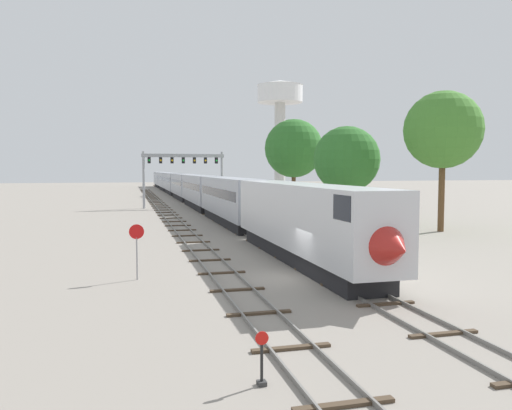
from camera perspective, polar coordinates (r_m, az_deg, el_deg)
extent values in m
plane|color=gray|center=(26.90, 4.35, -8.19)|extent=(400.00, 400.00, 0.00)
cube|color=slate|center=(85.62, -7.84, 0.25)|extent=(0.07, 200.00, 0.16)
cube|color=slate|center=(85.80, -6.88, 0.27)|extent=(0.07, 200.00, 0.16)
cube|color=#473828|center=(19.06, 20.35, -13.44)|extent=(2.60, 0.24, 0.10)
cube|color=#473828|center=(22.32, 14.39, -10.73)|extent=(2.60, 0.24, 0.10)
cube|color=#473828|center=(25.79, 10.06, -8.66)|extent=(2.60, 0.24, 0.10)
cube|color=#473828|center=(29.40, 6.81, -7.05)|extent=(2.60, 0.24, 0.10)
cube|color=#473828|center=(33.10, 4.29, -5.78)|extent=(2.60, 0.24, 0.10)
cube|color=#473828|center=(36.86, 2.29, -4.77)|extent=(2.60, 0.24, 0.10)
cube|color=#473828|center=(40.66, 0.66, -3.93)|extent=(2.60, 0.24, 0.10)
cube|color=#473828|center=(44.50, -0.68, -3.24)|extent=(2.60, 0.24, 0.10)
cube|color=#473828|center=(48.37, -1.80, -2.66)|extent=(2.60, 0.24, 0.10)
cube|color=#473828|center=(52.25, -2.76, -2.16)|extent=(2.60, 0.24, 0.10)
cube|color=#473828|center=(56.16, -3.59, -1.73)|extent=(2.60, 0.24, 0.10)
cube|color=#473828|center=(60.07, -4.30, -1.35)|extent=(2.60, 0.24, 0.10)
cube|color=#473828|center=(64.00, -4.93, -1.03)|extent=(2.60, 0.24, 0.10)
cube|color=#473828|center=(67.93, -5.49, -0.74)|extent=(2.60, 0.24, 0.10)
cube|color=#473828|center=(71.87, -5.98, -0.48)|extent=(2.60, 0.24, 0.10)
cube|color=#473828|center=(75.82, -6.43, -0.25)|extent=(2.60, 0.24, 0.10)
cube|color=#473828|center=(79.77, -6.83, -0.04)|extent=(2.60, 0.24, 0.10)
cube|color=#473828|center=(83.73, -7.19, 0.15)|extent=(2.60, 0.24, 0.10)
cube|color=#473828|center=(87.69, -7.52, 0.32)|extent=(2.60, 0.24, 0.10)
cube|color=#473828|center=(91.66, -7.82, 0.48)|extent=(2.60, 0.24, 0.10)
cube|color=#473828|center=(95.62, -8.10, 0.63)|extent=(2.60, 0.24, 0.10)
cube|color=#473828|center=(99.60, -8.35, 0.76)|extent=(2.60, 0.24, 0.10)
cube|color=#473828|center=(103.57, -8.58, 0.88)|extent=(2.60, 0.24, 0.10)
cube|color=#473828|center=(107.54, -8.80, 0.99)|extent=(2.60, 0.24, 0.10)
cube|color=#473828|center=(111.52, -9.00, 1.10)|extent=(2.60, 0.24, 0.10)
cube|color=#473828|center=(115.50, -9.19, 1.20)|extent=(2.60, 0.24, 0.10)
cube|color=#473828|center=(119.48, -9.37, 1.29)|extent=(2.60, 0.24, 0.10)
cube|color=#473828|center=(123.46, -9.53, 1.37)|extent=(2.60, 0.24, 0.10)
cube|color=#473828|center=(127.44, -9.68, 1.45)|extent=(2.60, 0.24, 0.10)
cube|color=#473828|center=(131.42, -9.83, 1.53)|extent=(2.60, 0.24, 0.10)
cube|color=#473828|center=(135.41, -9.97, 1.60)|extent=(2.60, 0.24, 0.10)
cube|color=#473828|center=(139.39, -10.09, 1.67)|extent=(2.60, 0.24, 0.10)
cube|color=#473828|center=(143.38, -10.21, 1.73)|extent=(2.60, 0.24, 0.10)
cube|color=#473828|center=(147.36, -10.33, 1.79)|extent=(2.60, 0.24, 0.10)
cube|color=#473828|center=(151.35, -10.44, 1.85)|extent=(2.60, 0.24, 0.10)
cube|color=#473828|center=(155.34, -10.54, 1.90)|extent=(2.60, 0.24, 0.10)
cube|color=#473828|center=(159.33, -10.64, 1.95)|extent=(2.60, 0.24, 0.10)
cube|color=#473828|center=(163.32, -10.73, 2.00)|extent=(2.60, 0.24, 0.10)
cube|color=#473828|center=(167.31, -10.82, 2.05)|extent=(2.60, 0.24, 0.10)
cube|color=#473828|center=(171.30, -10.90, 2.09)|extent=(2.60, 0.24, 0.10)
cube|color=#473828|center=(175.29, -10.99, 2.13)|extent=(2.60, 0.24, 0.10)
cube|color=#473828|center=(179.28, -11.06, 2.17)|extent=(2.60, 0.24, 0.10)
cube|color=#473828|center=(183.27, -11.14, 2.21)|extent=(2.60, 0.24, 0.10)
cube|color=slate|center=(65.26, -10.62, -0.96)|extent=(0.07, 160.00, 0.16)
cube|color=slate|center=(65.37, -9.36, -0.93)|extent=(0.07, 160.00, 0.16)
cube|color=#473828|center=(13.23, 9.87, -21.28)|extent=(2.60, 0.24, 0.10)
cube|color=#473828|center=(16.68, 3.99, -15.75)|extent=(2.60, 0.24, 0.10)
cube|color=#473828|center=(20.33, 0.35, -12.08)|extent=(2.60, 0.24, 0.10)
cube|color=#473828|center=(24.09, -2.11, -9.51)|extent=(2.60, 0.24, 0.10)
cube|color=#473828|center=(27.92, -3.87, -7.63)|extent=(2.60, 0.24, 0.10)
cube|color=#473828|center=(31.79, -5.20, -6.20)|extent=(2.60, 0.24, 0.10)
cube|color=#473828|center=(35.68, -6.24, -5.08)|extent=(2.60, 0.24, 0.10)
cube|color=#473828|center=(39.60, -7.06, -4.18)|extent=(2.60, 0.24, 0.10)
cube|color=#473828|center=(43.54, -7.74, -3.44)|extent=(2.60, 0.24, 0.10)
cube|color=#473828|center=(47.48, -8.30, -2.82)|extent=(2.60, 0.24, 0.10)
cube|color=#473828|center=(51.44, -8.78, -2.30)|extent=(2.60, 0.24, 0.10)
cube|color=#473828|center=(55.40, -9.19, -1.85)|extent=(2.60, 0.24, 0.10)
cube|color=#473828|center=(59.36, -9.54, -1.46)|extent=(2.60, 0.24, 0.10)
cube|color=#473828|center=(63.33, -9.85, -1.12)|extent=(2.60, 0.24, 0.10)
cube|color=#473828|center=(67.30, -10.12, -0.82)|extent=(2.60, 0.24, 0.10)
cube|color=#473828|center=(71.28, -10.36, -0.56)|extent=(2.60, 0.24, 0.10)
cube|color=#473828|center=(75.26, -10.58, -0.32)|extent=(2.60, 0.24, 0.10)
cube|color=#473828|center=(79.24, -10.77, -0.11)|extent=(2.60, 0.24, 0.10)
cube|color=#473828|center=(83.22, -10.95, 0.09)|extent=(2.60, 0.24, 0.10)
cube|color=#473828|center=(87.21, -11.11, 0.26)|extent=(2.60, 0.24, 0.10)
cube|color=#473828|center=(91.19, -11.26, 0.42)|extent=(2.60, 0.24, 0.10)
cube|color=#473828|center=(95.18, -11.39, 0.57)|extent=(2.60, 0.24, 0.10)
cube|color=#473828|center=(99.17, -11.51, 0.71)|extent=(2.60, 0.24, 0.10)
cube|color=#473828|center=(103.16, -11.63, 0.83)|extent=(2.60, 0.24, 0.10)
cube|color=#473828|center=(107.15, -11.73, 0.95)|extent=(2.60, 0.24, 0.10)
cube|color=#473828|center=(111.14, -11.83, 1.05)|extent=(2.60, 0.24, 0.10)
cube|color=#473828|center=(115.13, -11.92, 1.15)|extent=(2.60, 0.24, 0.10)
cube|color=#473828|center=(119.12, -12.00, 1.25)|extent=(2.60, 0.24, 0.10)
cube|color=#473828|center=(123.11, -12.08, 1.33)|extent=(2.60, 0.24, 0.10)
cube|color=#473828|center=(127.10, -12.16, 1.41)|extent=(2.60, 0.24, 0.10)
cube|color=#473828|center=(131.10, -12.23, 1.49)|extent=(2.60, 0.24, 0.10)
cube|color=#473828|center=(135.09, -12.29, 1.56)|extent=(2.60, 0.24, 0.10)
cube|color=#473828|center=(139.09, -12.35, 1.63)|extent=(2.60, 0.24, 0.10)
cube|color=#473828|center=(143.08, -12.41, 1.69)|extent=(2.60, 0.24, 0.10)
cube|color=silver|center=(31.35, 5.18, -1.08)|extent=(3.00, 21.06, 3.80)
cone|color=#B2231E|center=(21.66, 14.76, -4.57)|extent=(2.88, 2.60, 2.88)
cube|color=black|center=(22.71, 13.11, -0.24)|extent=(3.04, 1.80, 1.10)
cube|color=black|center=(31.65, 5.15, -5.42)|extent=(2.52, 18.95, 1.00)
cube|color=#9EA3AD|center=(52.60, -2.90, 1.00)|extent=(3.00, 21.06, 3.80)
cube|color=black|center=(52.58, -2.90, 1.43)|extent=(3.04, 19.37, 0.90)
cube|color=black|center=(52.78, -2.89, -1.60)|extent=(2.52, 18.95, 1.00)
cube|color=#9EA3AD|center=(74.32, -6.30, 1.87)|extent=(3.00, 21.06, 3.80)
cube|color=black|center=(74.31, -6.30, 2.18)|extent=(3.04, 19.37, 0.90)
cube|color=black|center=(74.45, -6.29, 0.02)|extent=(2.52, 18.95, 1.00)
cube|color=#9EA3AD|center=(96.19, -8.16, 2.34)|extent=(3.00, 21.06, 3.80)
cube|color=black|center=(96.18, -8.16, 2.58)|extent=(3.04, 19.37, 0.90)
cube|color=black|center=(96.29, -8.15, 0.92)|extent=(2.52, 18.95, 1.00)
cube|color=#9EA3AD|center=(118.14, -9.33, 2.64)|extent=(3.00, 21.06, 3.80)
cube|color=black|center=(118.13, -9.33, 2.84)|extent=(3.04, 19.37, 0.90)
cube|color=black|center=(118.22, -9.32, 1.48)|extent=(2.52, 18.95, 1.00)
cube|color=#9EA3AD|center=(140.12, -10.13, 2.84)|extent=(3.00, 21.06, 3.80)
cube|color=black|center=(140.11, -10.14, 3.01)|extent=(3.04, 19.37, 0.90)
cube|color=black|center=(140.18, -10.12, 1.86)|extent=(2.52, 18.95, 1.00)
cube|color=#9EA3AD|center=(162.12, -10.72, 2.99)|extent=(3.00, 21.06, 3.80)
cube|color=black|center=(162.11, -10.72, 3.13)|extent=(3.04, 19.37, 0.90)
cube|color=black|center=(162.18, -10.71, 2.14)|extent=(2.52, 18.95, 1.00)
cylinder|color=#999BA0|center=(75.07, -12.53, 2.77)|extent=(0.36, 0.36, 8.29)
cylinder|color=#999BA0|center=(76.32, -3.86, 2.88)|extent=(0.36, 0.36, 8.29)
cube|color=#999BA0|center=(75.49, -8.19, 5.52)|extent=(12.10, 0.36, 0.50)
cube|color=black|center=(75.14, -11.94, 4.95)|extent=(0.44, 0.32, 0.90)
sphere|color=green|center=(74.95, -11.93, 4.95)|extent=(0.28, 0.28, 0.28)
cube|color=black|center=(75.23, -10.68, 4.97)|extent=(0.44, 0.32, 0.90)
sphere|color=yellow|center=(75.04, -10.67, 4.97)|extent=(0.28, 0.28, 0.28)
cube|color=black|center=(75.36, -9.43, 4.98)|extent=(0.44, 0.32, 0.90)
sphere|color=yellow|center=(75.17, -9.42, 4.98)|extent=(0.28, 0.28, 0.28)
cube|color=black|center=(75.52, -8.19, 4.99)|extent=(0.44, 0.32, 0.90)
sphere|color=green|center=(75.33, -8.17, 4.99)|extent=(0.28, 0.28, 0.28)
cube|color=black|center=(75.72, -6.95, 5.00)|extent=(0.44, 0.32, 0.90)
sphere|color=yellow|center=(75.53, -6.93, 5.00)|extent=(0.28, 0.28, 0.28)
cube|color=black|center=(75.95, -5.71, 5.01)|extent=(0.44, 0.32, 0.90)
sphere|color=yellow|center=(75.76, -5.69, 5.01)|extent=(0.28, 0.28, 0.28)
cube|color=black|center=(76.22, -4.49, 5.01)|extent=(0.44, 0.32, 0.90)
sphere|color=green|center=(76.03, -4.46, 5.01)|extent=(0.28, 0.28, 0.28)
cylinder|color=beige|center=(123.68, 2.70, 6.44)|extent=(2.60, 2.60, 21.73)
cylinder|color=white|center=(124.89, 2.72, 12.37)|extent=(10.83, 10.83, 4.11)
cone|color=white|center=(125.30, 2.73, 13.57)|extent=(11.04, 11.04, 1.20)
cylinder|color=black|center=(13.97, 0.65, -17.57)|extent=(0.08, 0.08, 1.10)
cylinder|color=red|center=(13.70, 0.67, -14.76)|extent=(0.36, 0.03, 0.36)
cube|color=#333333|center=(14.16, 0.64, -19.41)|extent=(0.24, 0.24, 0.12)
cylinder|color=gray|center=(26.89, -13.25, -5.90)|extent=(0.08, 0.08, 2.20)
cylinder|color=red|center=(26.67, -13.30, -2.94)|extent=(0.76, 0.03, 0.76)
cylinder|color=brown|center=(68.30, 4.25, 1.67)|extent=(0.56, 0.56, 5.75)
sphere|color=#2D6B28|center=(68.29, 4.28, 6.37)|extent=(7.80, 7.80, 7.80)
cylinder|color=brown|center=(49.16, 20.14, 1.13)|extent=(0.56, 0.56, 6.81)
sphere|color=#427F2D|center=(49.24, 20.31, 7.95)|extent=(7.00, 7.00, 7.00)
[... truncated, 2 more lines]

